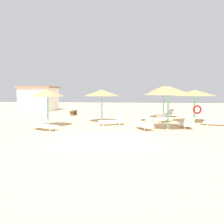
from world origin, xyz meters
TOP-DOWN VIEW (x-y plane):
  - ground_plane at (0.00, 0.00)m, footprint 80.00×80.00m
  - parasol_0 at (5.88, 7.98)m, footprint 3.16×3.16m
  - parasol_1 at (3.77, 10.86)m, footprint 2.73×2.73m
  - parasol_2 at (3.46, 4.19)m, footprint 3.13×3.13m
  - parasol_3 at (-1.29, 7.25)m, footprint 2.73×2.73m
  - parasol_4 at (-4.59, 4.42)m, footprint 2.31×2.31m
  - lounger_0 at (6.95, 6.52)m, footprint 1.96×0.99m
  - lounger_1 at (4.11, 12.35)m, footprint 1.92×1.56m
  - lounger_2 at (4.76, 4.88)m, footprint 0.75×1.89m
  - lounger_3 at (-0.31, 5.85)m, footprint 1.96×1.32m
  - lounger_4 at (-4.38, 3.03)m, footprint 2.01×1.29m
  - lounger_5 at (3.63, 8.09)m, footprint 1.57×1.88m
  - lounger_6 at (2.08, 9.41)m, footprint 0.70×1.89m
  - lounger_7 at (1.98, 3.88)m, footprint 1.34×1.94m
  - bench_0 at (-5.06, 12.66)m, footprint 0.48×1.52m
  - beach_cabana at (-10.92, 17.96)m, footprint 4.23×4.23m

SIDE VIEW (x-z plane):
  - ground_plane at x=0.00m, z-range 0.00..0.00m
  - lounger_4 at x=-4.38m, z-range -0.02..0.64m
  - lounger_1 at x=4.11m, z-range -0.05..0.69m
  - lounger_0 at x=6.95m, z-range -0.06..0.70m
  - lounger_6 at x=2.08m, z-range -0.06..0.70m
  - lounger_3 at x=-0.31m, z-range -0.07..0.72m
  - lounger_2 at x=4.76m, z-range -0.07..0.72m
  - lounger_5 at x=3.63m, z-range -0.08..0.73m
  - lounger_7 at x=1.98m, z-range -0.08..0.73m
  - bench_0 at x=-5.06m, z-range 0.10..0.59m
  - beach_cabana at x=-10.92m, z-range 0.02..3.04m
  - parasol_0 at x=5.88m, z-range 1.02..3.58m
  - parasol_3 at x=-1.29m, z-range 1.03..3.62m
  - parasol_4 at x=-4.59m, z-range 1.04..3.63m
  - parasol_2 at x=3.46m, z-range 1.10..3.89m
  - parasol_1 at x=3.77m, z-range 1.17..4.10m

